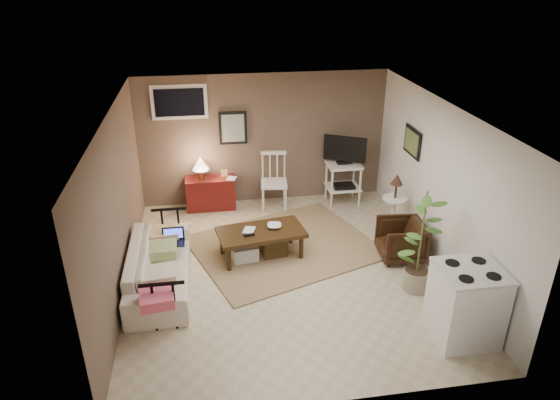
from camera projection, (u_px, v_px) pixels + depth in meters
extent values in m
plane|color=#C1B293|center=(286.00, 270.00, 7.38)|extent=(5.00, 5.00, 0.00)
cube|color=black|center=(233.00, 128.00, 8.89)|extent=(0.50, 0.03, 0.60)
cube|color=black|center=(413.00, 142.00, 7.98)|extent=(0.03, 0.60, 0.45)
cube|color=white|center=(179.00, 102.00, 8.55)|extent=(0.96, 0.03, 0.60)
cube|color=#9C805A|center=(284.00, 246.00, 7.97)|extent=(3.27, 2.94, 0.03)
cube|color=#311F0D|center=(261.00, 232.00, 7.53)|extent=(1.38, 0.86, 0.06)
cylinder|color=#311F0D|center=(229.00, 259.00, 7.26)|extent=(0.07, 0.07, 0.41)
cylinder|color=#311F0D|center=(301.00, 247.00, 7.57)|extent=(0.07, 0.07, 0.41)
cylinder|color=#311F0D|center=(222.00, 243.00, 7.68)|extent=(0.07, 0.07, 0.41)
cylinder|color=#311F0D|center=(291.00, 232.00, 7.99)|extent=(0.07, 0.07, 0.41)
cube|color=black|center=(249.00, 235.00, 7.36)|extent=(0.17, 0.08, 0.02)
cube|color=#48341A|center=(273.00, 246.00, 7.70)|extent=(0.42, 0.38, 0.28)
cube|color=silver|center=(244.00, 252.00, 7.58)|extent=(0.42, 0.38, 0.24)
imported|color=silver|center=(159.00, 259.00, 6.90)|extent=(0.60, 2.05, 0.80)
cube|color=black|center=(174.00, 244.00, 7.16)|extent=(0.32, 0.22, 0.02)
cube|color=black|center=(173.00, 233.00, 7.22)|extent=(0.32, 0.02, 0.20)
cube|color=#3548F2|center=(173.00, 233.00, 7.21)|extent=(0.27, 0.00, 0.16)
cube|color=maroon|center=(211.00, 193.00, 9.14)|extent=(0.89, 0.39, 0.59)
cylinder|color=#A67E3F|center=(201.00, 174.00, 8.91)|extent=(0.10, 0.10, 0.20)
cone|color=#FFD6B7|center=(200.00, 163.00, 8.82)|extent=(0.30, 0.30, 0.24)
cube|color=tan|center=(224.00, 173.00, 9.04)|extent=(0.12, 0.02, 0.15)
cube|color=white|center=(274.00, 183.00, 9.05)|extent=(0.52, 0.52, 0.04)
cylinder|color=white|center=(263.00, 201.00, 8.97)|extent=(0.04, 0.04, 0.47)
cylinder|color=white|center=(285.00, 201.00, 8.98)|extent=(0.04, 0.04, 0.47)
cylinder|color=white|center=(263.00, 192.00, 9.33)|extent=(0.04, 0.04, 0.47)
cylinder|color=white|center=(284.00, 192.00, 9.34)|extent=(0.04, 0.04, 0.47)
cube|color=white|center=(274.00, 153.00, 9.02)|extent=(0.47, 0.10, 0.07)
cube|color=white|center=(344.00, 165.00, 9.16)|extent=(0.61, 0.50, 0.04)
cube|color=white|center=(343.00, 187.00, 9.35)|extent=(0.61, 0.50, 0.03)
cylinder|color=white|center=(332.00, 189.00, 9.09)|extent=(0.04, 0.04, 0.78)
cylinder|color=white|center=(360.00, 187.00, 9.16)|extent=(0.04, 0.04, 0.78)
cylinder|color=white|center=(326.00, 180.00, 9.46)|extent=(0.04, 0.04, 0.78)
cylinder|color=white|center=(353.00, 178.00, 9.54)|extent=(0.04, 0.04, 0.78)
cube|color=black|center=(344.00, 162.00, 9.13)|extent=(0.28, 0.16, 0.03)
cube|color=black|center=(345.00, 149.00, 9.02)|extent=(0.71, 0.41, 0.47)
cube|color=#FD9462|center=(345.00, 149.00, 9.02)|extent=(0.59, 0.32, 0.38)
cube|color=black|center=(343.00, 187.00, 9.29)|extent=(0.39, 0.28, 0.11)
cylinder|color=white|center=(391.00, 232.00, 8.40)|extent=(0.28, 0.28, 0.03)
cylinder|color=white|center=(393.00, 216.00, 8.27)|extent=(0.06, 0.06, 0.60)
cylinder|color=white|center=(395.00, 199.00, 8.14)|extent=(0.40, 0.40, 0.03)
cylinder|color=black|center=(396.00, 190.00, 8.08)|extent=(0.04, 0.04, 0.26)
cone|color=#372116|center=(397.00, 179.00, 7.99)|extent=(0.20, 0.20, 0.18)
imported|color=black|center=(401.00, 238.00, 7.56)|extent=(0.65, 0.69, 0.67)
cylinder|color=#9E967D|center=(415.00, 280.00, 6.89)|extent=(0.34, 0.34, 0.30)
cylinder|color=#4C602D|center=(422.00, 232.00, 6.57)|extent=(0.02, 0.02, 1.19)
cube|color=white|center=(466.00, 305.00, 5.88)|extent=(0.72, 0.67, 0.92)
cube|color=silver|center=(472.00, 271.00, 5.67)|extent=(0.74, 0.69, 0.03)
cylinder|color=black|center=(466.00, 279.00, 5.50)|extent=(0.16, 0.16, 0.01)
cylinder|color=black|center=(494.00, 276.00, 5.54)|extent=(0.16, 0.16, 0.01)
cylinder|color=black|center=(452.00, 263.00, 5.79)|extent=(0.16, 0.16, 0.01)
cylinder|color=black|center=(479.00, 260.00, 5.83)|extent=(0.16, 0.16, 0.01)
imported|color=#311F0D|center=(274.00, 221.00, 7.55)|extent=(0.22, 0.08, 0.22)
imported|color=#311F0D|center=(243.00, 224.00, 7.47)|extent=(0.16, 0.07, 0.22)
imported|color=#311F0D|center=(227.00, 173.00, 8.94)|extent=(0.15, 0.07, 0.21)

